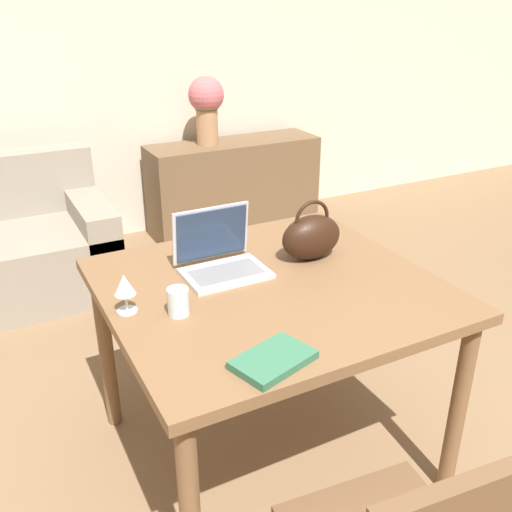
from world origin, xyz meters
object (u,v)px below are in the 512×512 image
flower_vase (206,103)px  laptop (219,254)px  drinking_glass (178,302)px  wine_glass (125,287)px  handbag (311,236)px

flower_vase → laptop: bearing=-112.0°
drinking_glass → flower_vase: size_ratio=0.19×
laptop → wine_glass: laptop is taller
wine_glass → handbag: size_ratio=0.54×
handbag → laptop: bearing=168.6°
drinking_glass → handbag: (0.61, 0.17, 0.05)m
laptop → wine_glass: bearing=-159.5°
handbag → flower_vase: 2.24m
drinking_glass → handbag: bearing=15.5°
wine_glass → handbag: (0.75, 0.08, 0.00)m
handbag → wine_glass: bearing=-174.3°
flower_vase → wine_glass: bearing=-118.9°
handbag → flower_vase: size_ratio=0.51×
drinking_glass → laptop: bearing=43.9°
laptop → wine_glass: 0.42m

